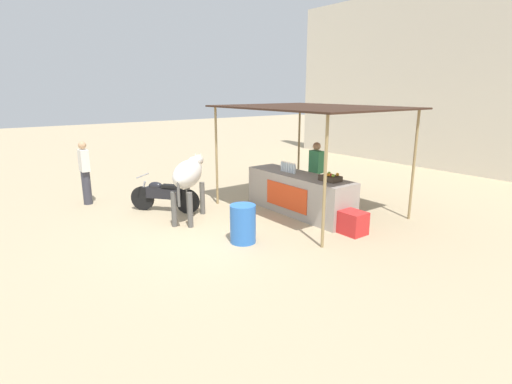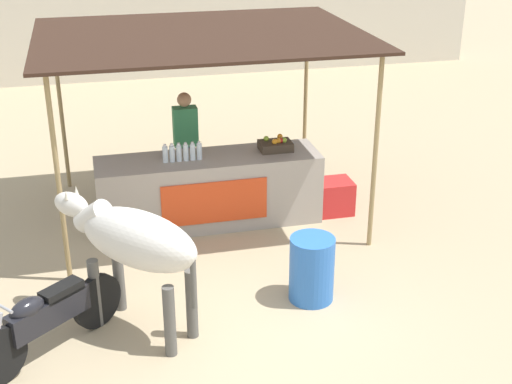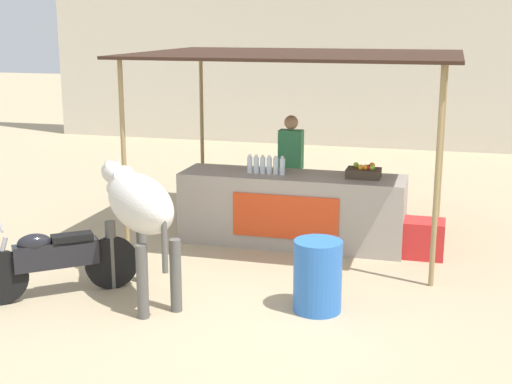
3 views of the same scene
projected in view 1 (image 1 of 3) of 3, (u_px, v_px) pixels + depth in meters
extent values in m
plane|color=tan|center=(222.00, 231.00, 8.46)|extent=(60.00, 60.00, 0.00)
cube|color=beige|center=(474.00, 78.00, 13.64)|extent=(16.00, 0.50, 6.60)
cube|color=#9E9389|center=(299.00, 194.00, 9.63)|extent=(3.00, 0.80, 0.96)
cube|color=red|center=(286.00, 196.00, 9.39)|extent=(1.40, 0.02, 0.58)
cube|color=#382319|center=(311.00, 107.00, 9.29)|extent=(4.20, 3.20, 0.04)
cylinder|color=#997F51|center=(216.00, 156.00, 10.23)|extent=(0.06, 0.06, 2.52)
cylinder|color=#997F51|center=(325.00, 183.00, 7.31)|extent=(0.06, 0.06, 2.52)
cylinder|color=#997F51|center=(299.00, 147.00, 11.91)|extent=(0.06, 0.06, 2.52)
cylinder|color=#997F51|center=(414.00, 165.00, 8.99)|extent=(0.06, 0.06, 2.52)
cylinder|color=silver|center=(282.00, 166.00, 9.89)|extent=(0.07, 0.07, 0.22)
cylinder|color=white|center=(282.00, 162.00, 9.86)|extent=(0.04, 0.04, 0.03)
cylinder|color=silver|center=(284.00, 167.00, 9.83)|extent=(0.07, 0.07, 0.22)
cylinder|color=white|center=(285.00, 162.00, 9.79)|extent=(0.04, 0.04, 0.03)
cylinder|color=silver|center=(287.00, 168.00, 9.76)|extent=(0.07, 0.07, 0.22)
cylinder|color=white|center=(287.00, 163.00, 9.72)|extent=(0.04, 0.04, 0.03)
cylinder|color=silver|center=(289.00, 168.00, 9.69)|extent=(0.07, 0.07, 0.22)
cylinder|color=white|center=(289.00, 163.00, 9.66)|extent=(0.04, 0.04, 0.03)
cylinder|color=silver|center=(292.00, 169.00, 9.62)|extent=(0.07, 0.07, 0.22)
cylinder|color=white|center=(292.00, 164.00, 9.59)|extent=(0.04, 0.04, 0.03)
cylinder|color=silver|center=(294.00, 169.00, 9.55)|extent=(0.07, 0.07, 0.22)
cylinder|color=white|center=(294.00, 164.00, 9.52)|extent=(0.04, 0.04, 0.03)
cube|color=#3F3326|center=(330.00, 178.00, 8.79)|extent=(0.44, 0.32, 0.12)
sphere|color=orange|center=(330.00, 175.00, 8.72)|extent=(0.08, 0.08, 0.08)
sphere|color=orange|center=(337.00, 175.00, 8.77)|extent=(0.08, 0.08, 0.08)
sphere|color=#8CB22D|center=(329.00, 173.00, 8.90)|extent=(0.08, 0.08, 0.08)
sphere|color=#8CB22D|center=(333.00, 176.00, 8.67)|extent=(0.08, 0.08, 0.08)
sphere|color=orange|center=(328.00, 175.00, 8.76)|extent=(0.08, 0.08, 0.08)
sphere|color=#B21E19|center=(331.00, 175.00, 8.70)|extent=(0.08, 0.08, 0.08)
cylinder|color=#383842|center=(315.00, 189.00, 10.22)|extent=(0.22, 0.22, 0.88)
cube|color=#337F4C|center=(316.00, 162.00, 10.04)|extent=(0.34, 0.20, 0.56)
sphere|color=#A87A56|center=(317.00, 146.00, 9.94)|extent=(0.20, 0.20, 0.20)
cube|color=red|center=(351.00, 222.00, 8.30)|extent=(0.60, 0.44, 0.48)
cylinder|color=blue|center=(243.00, 224.00, 7.78)|extent=(0.50, 0.50, 0.76)
ellipsoid|color=silver|center=(188.00, 174.00, 8.96)|extent=(1.36, 1.36, 0.60)
cylinder|color=#575551|center=(188.00, 198.00, 9.63)|extent=(0.12, 0.12, 0.78)
cylinder|color=#575551|center=(202.00, 198.00, 9.58)|extent=(0.12, 0.12, 0.78)
cylinder|color=#575551|center=(174.00, 209.00, 8.69)|extent=(0.12, 0.12, 0.78)
cylinder|color=#575551|center=(190.00, 210.00, 8.64)|extent=(0.12, 0.12, 0.78)
cylinder|color=silver|center=(195.00, 165.00, 9.50)|extent=(0.49, 0.49, 0.41)
ellipsoid|color=silver|center=(198.00, 160.00, 9.78)|extent=(0.47, 0.47, 0.26)
cone|color=beige|center=(195.00, 154.00, 9.73)|extent=(0.05, 0.05, 0.10)
cone|color=beige|center=(201.00, 155.00, 9.71)|extent=(0.05, 0.05, 0.10)
cylinder|color=#575551|center=(178.00, 193.00, 8.39)|extent=(0.06, 0.06, 0.60)
cylinder|color=black|center=(143.00, 198.00, 9.91)|extent=(0.52, 0.44, 0.60)
cylinder|color=black|center=(188.00, 201.00, 9.63)|extent=(0.52, 0.44, 0.60)
cube|color=black|center=(164.00, 193.00, 9.73)|extent=(0.81, 0.71, 0.28)
ellipsoid|color=black|center=(156.00, 186.00, 9.74)|extent=(0.41, 0.38, 0.20)
cube|color=black|center=(171.00, 187.00, 9.65)|extent=(0.45, 0.42, 0.10)
cylinder|color=#99999E|center=(143.00, 176.00, 9.75)|extent=(0.37, 0.44, 0.03)
cylinder|color=#99999E|center=(143.00, 191.00, 9.86)|extent=(0.19, 0.17, 0.49)
cylinder|color=#383842|center=(87.00, 188.00, 10.39)|extent=(0.22, 0.22, 0.88)
cube|color=silver|center=(84.00, 160.00, 10.21)|extent=(0.34, 0.20, 0.56)
sphere|color=tan|center=(82.00, 145.00, 10.12)|extent=(0.20, 0.20, 0.20)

